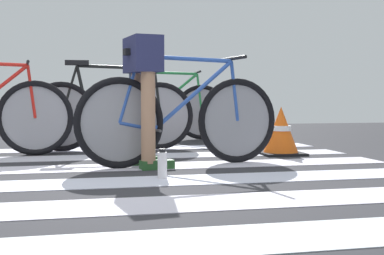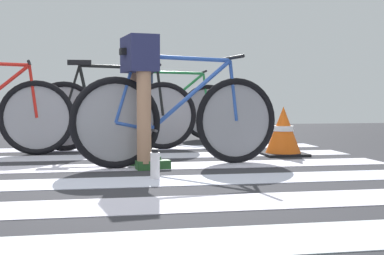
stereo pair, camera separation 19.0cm
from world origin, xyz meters
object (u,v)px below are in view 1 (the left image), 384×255
(bicycle_1_of_4, at_px, (180,118))
(bicycle_3_of_4, at_px, (111,114))
(cyclist_1_of_4, at_px, (143,83))
(water_bottle, at_px, (162,165))
(cyclist_4_of_4, at_px, (138,90))
(traffic_cone, at_px, (281,132))
(bicycle_4_of_4, at_px, (162,110))

(bicycle_1_of_4, height_order, bicycle_3_of_4, same)
(cyclist_1_of_4, distance_m, water_bottle, 0.84)
(cyclist_4_of_4, distance_m, traffic_cone, 2.36)
(bicycle_1_of_4, relative_size, traffic_cone, 3.70)
(bicycle_1_of_4, xyz_separation_m, water_bottle, (-0.26, -0.67, -0.29))
(bicycle_4_of_4, relative_size, water_bottle, 8.38)
(bicycle_1_of_4, distance_m, water_bottle, 0.77)
(cyclist_4_of_4, bearing_deg, bicycle_1_of_4, -84.90)
(bicycle_1_of_4, relative_size, cyclist_1_of_4, 1.67)
(bicycle_1_of_4, relative_size, cyclist_4_of_4, 1.71)
(cyclist_4_of_4, height_order, traffic_cone, cyclist_4_of_4)
(bicycle_1_of_4, distance_m, bicycle_4_of_4, 2.62)
(water_bottle, bearing_deg, bicycle_3_of_4, 95.46)
(bicycle_3_of_4, distance_m, cyclist_4_of_4, 1.36)
(bicycle_1_of_4, height_order, traffic_cone, bicycle_1_of_4)
(water_bottle, bearing_deg, traffic_cone, 42.70)
(bicycle_1_of_4, relative_size, bicycle_4_of_4, 0.99)
(cyclist_1_of_4, bearing_deg, traffic_cone, 15.75)
(bicycle_4_of_4, bearing_deg, bicycle_3_of_4, -116.55)
(cyclist_1_of_4, xyz_separation_m, cyclist_4_of_4, (0.29, 2.68, -0.01))
(cyclist_1_of_4, height_order, bicycle_4_of_4, cyclist_1_of_4)
(cyclist_1_of_4, xyz_separation_m, traffic_cone, (1.42, 0.65, -0.45))
(bicycle_1_of_4, bearing_deg, cyclist_4_of_4, 81.61)
(bicycle_1_of_4, xyz_separation_m, bicycle_3_of_4, (-0.46, 1.37, 0.00))
(bicycle_4_of_4, bearing_deg, cyclist_4_of_4, -180.00)
(cyclist_1_of_4, bearing_deg, bicycle_1_of_4, 0.00)
(bicycle_3_of_4, bearing_deg, water_bottle, -84.16)
(bicycle_3_of_4, xyz_separation_m, water_bottle, (0.20, -2.04, -0.29))
(bicycle_1_of_4, distance_m, cyclist_1_of_4, 0.42)
(bicycle_1_of_4, xyz_separation_m, cyclist_4_of_4, (-0.02, 2.63, 0.27))
(cyclist_1_of_4, distance_m, traffic_cone, 1.62)
(cyclist_4_of_4, bearing_deg, water_bottle, -89.53)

